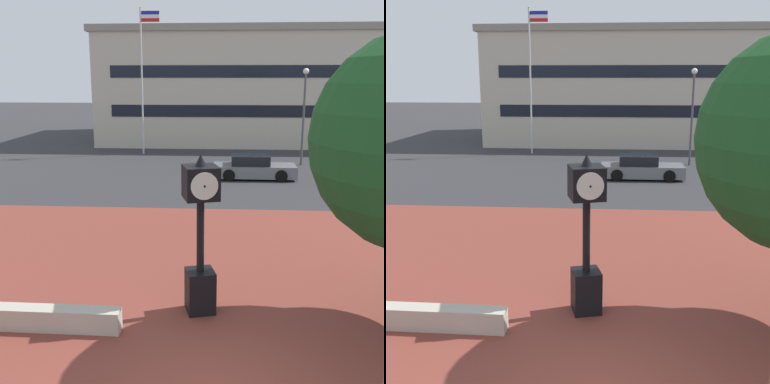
% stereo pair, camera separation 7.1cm
% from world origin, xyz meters
% --- Properties ---
extents(plaza_brick_paving, '(44.00, 16.05, 0.01)m').
position_xyz_m(plaza_brick_paving, '(0.00, 4.02, 0.00)').
color(plaza_brick_paving, brown).
rests_on(plaza_brick_paving, ground).
extents(planter_wall, '(3.20, 0.43, 0.50)m').
position_xyz_m(planter_wall, '(-3.67, 2.24, 0.25)').
color(planter_wall, '#ADA393').
rests_on(planter_wall, ground).
extents(street_clock, '(0.89, 0.92, 3.70)m').
position_xyz_m(street_clock, '(-0.42, 3.28, 1.85)').
color(street_clock, black).
rests_on(street_clock, ground).
extents(car_street_near, '(4.09, 1.92, 1.28)m').
position_xyz_m(car_street_near, '(7.75, 16.91, 0.57)').
color(car_street_near, tan).
rests_on(car_street_near, ground).
extents(car_street_mid, '(4.42, 1.82, 1.28)m').
position_xyz_m(car_street_mid, '(1.72, 18.35, 0.57)').
color(car_street_mid, slate).
rests_on(car_street_mid, ground).
extents(flagpole_primary, '(1.36, 0.14, 10.02)m').
position_xyz_m(flagpole_primary, '(-5.58, 26.57, 5.59)').
color(flagpole_primary, silver).
rests_on(flagpole_primary, ground).
extents(civic_building, '(30.54, 15.92, 9.21)m').
position_xyz_m(civic_building, '(4.98, 36.88, 4.61)').
color(civic_building, beige).
rests_on(civic_building, ground).
extents(street_lamp_post, '(0.36, 0.36, 5.89)m').
position_xyz_m(street_lamp_post, '(4.97, 22.63, 3.66)').
color(street_lamp_post, '#4C4C51').
rests_on(street_lamp_post, ground).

